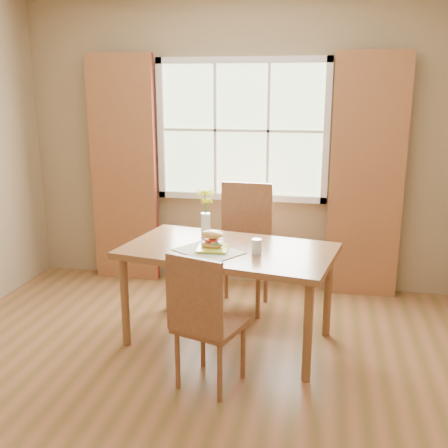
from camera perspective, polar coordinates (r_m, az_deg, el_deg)
room at (r=3.16m, az=-3.54°, el=4.75°), size 4.24×3.84×2.74m
window at (r=4.96m, az=1.94°, el=10.14°), size 1.62×0.06×1.32m
curtain_left at (r=5.23m, az=-10.86°, el=5.70°), size 0.65×0.08×2.20m
curtain_right at (r=4.87m, az=15.25°, el=4.80°), size 0.65×0.08×2.20m
dining_table at (r=3.89m, az=0.49°, el=-3.68°), size 1.66×1.12×0.75m
chair_near at (r=3.32m, az=-2.20°, el=-10.02°), size 0.49×0.49×0.93m
chair_far at (r=4.58m, az=2.20°, el=-1.76°), size 0.48×0.48×1.09m
placemat at (r=3.78m, az=-1.71°, el=-2.98°), size 0.56×0.52×0.01m
plate at (r=3.79m, az=-1.23°, el=-2.76°), size 0.24×0.24×0.01m
croissant_sandwich at (r=3.80m, az=-1.32°, el=-1.68°), size 0.19×0.15×0.13m
water_glass at (r=3.72m, az=3.56°, el=-2.49°), size 0.07×0.07×0.11m
flower_vase at (r=4.12m, az=-2.01°, el=1.75°), size 0.15×0.15×0.38m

